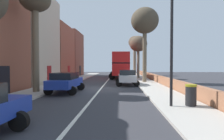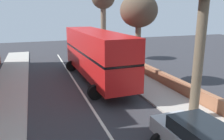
{
  "view_description": "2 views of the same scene",
  "coord_description": "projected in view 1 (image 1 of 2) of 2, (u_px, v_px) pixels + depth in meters",
  "views": [
    {
      "loc": [
        1.76,
        -16.28,
        2.14
      ],
      "look_at": [
        0.76,
        5.8,
        1.57
      ],
      "focal_mm": 28.49,
      "sensor_mm": 36.0,
      "label": 1
    },
    {
      "loc": [
        -2.98,
        -3.18,
        5.54
      ],
      "look_at": [
        2.05,
        11.05,
        1.61
      ],
      "focal_mm": 36.01,
      "sensor_mm": 36.0,
      "label": 2
    }
  ],
  "objects": [
    {
      "name": "street_tree_left_2",
      "position": [
        35.0,
        5.0,
        13.52
      ],
      "size": [
        2.34,
        2.34,
        8.05
      ],
      "color": "brown",
      "rests_on": "sidewalk_left"
    },
    {
      "name": "sidewalk_right",
      "position": [
        154.0,
        88.0,
        16.17
      ],
      "size": [
        2.6,
        60.0,
        0.12
      ],
      "primitive_type": "cube",
      "color": "#B2ADA3",
      "rests_on": "ground"
    },
    {
      "name": "boundary_wall_right",
      "position": [
        172.0,
        84.0,
        16.08
      ],
      "size": [
        0.36,
        54.0,
        0.93
      ],
      "primitive_type": "cube",
      "color": "#9E6647",
      "rests_on": "ground"
    },
    {
      "name": "parked_car_silver_right_2",
      "position": [
        127.0,
        77.0,
        19.02
      ],
      "size": [
        2.48,
        3.95,
        1.66
      ],
      "color": "#B7BABF",
      "rests_on": "ground"
    },
    {
      "name": "street_tree_right_5",
      "position": [
        145.0,
        22.0,
        21.73
      ],
      "size": [
        3.35,
        3.35,
        9.1
      ],
      "color": "brown",
      "rests_on": "sidewalk_right"
    },
    {
      "name": "sidewalk_left",
      "position": [
        49.0,
        88.0,
        16.61
      ],
      "size": [
        2.6,
        60.0,
        0.12
      ],
      "primitive_type": "cube",
      "color": "#B2ADA3",
      "rests_on": "ground"
    },
    {
      "name": "ground_plane",
      "position": [
        101.0,
        89.0,
        16.39
      ],
      "size": [
        84.0,
        84.0,
        0.0
      ],
      "primitive_type": "plane",
      "color": "#333338"
    },
    {
      "name": "terraced_houses_left",
      "position": [
        8.0,
        38.0,
        16.24
      ],
      "size": [
        4.07,
        47.68,
        10.48
      ],
      "color": "beige",
      "rests_on": "ground"
    },
    {
      "name": "lamppost_right",
      "position": [
        172.0,
        31.0,
        8.72
      ],
      "size": [
        0.32,
        0.32,
        6.31
      ],
      "color": "black",
      "rests_on": "sidewalk_right"
    },
    {
      "name": "road_centre_line",
      "position": [
        101.0,
        88.0,
        16.39
      ],
      "size": [
        0.16,
        54.0,
        0.01
      ],
      "primitive_type": "cube",
      "color": "silver",
      "rests_on": "ground"
    },
    {
      "name": "parked_car_blue_left_1",
      "position": [
        66.0,
        81.0,
        13.94
      ],
      "size": [
        2.42,
        4.35,
        1.59
      ],
      "color": "#1E389E",
      "rests_on": "ground"
    },
    {
      "name": "litter_bin_right",
      "position": [
        191.0,
        95.0,
        8.86
      ],
      "size": [
        0.55,
        0.55,
        1.07
      ],
      "color": "black",
      "rests_on": "sidewalk_right"
    },
    {
      "name": "street_tree_right_3",
      "position": [
        138.0,
        45.0,
        28.52
      ],
      "size": [
        2.82,
        2.82,
        6.77
      ],
      "color": "#7A6B56",
      "rests_on": "sidewalk_right"
    },
    {
      "name": "street_tree_right_1",
      "position": [
        135.0,
        44.0,
        38.03
      ],
      "size": [
        2.66,
        2.66,
        8.33
      ],
      "color": "#7A6B56",
      "rests_on": "sidewalk_right"
    },
    {
      "name": "double_decker_bus",
      "position": [
        120.0,
        64.0,
        30.21
      ],
      "size": [
        3.82,
        11.45,
        4.06
      ],
      "color": "red",
      "rests_on": "ground"
    }
  ]
}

